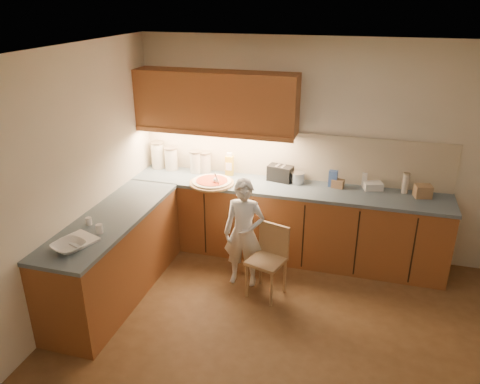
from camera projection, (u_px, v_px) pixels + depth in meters
The scene contains 24 objects.
room at pixel (297, 181), 3.63m from camera, with size 4.54×4.50×2.62m.
l_counter at pixel (231, 232), 5.44m from camera, with size 3.77×2.62×0.92m.
backsplash at pixel (291, 155), 5.66m from camera, with size 3.75×0.02×0.58m, color beige.
upper_cabinets at pixel (216, 101), 5.50m from camera, with size 1.95×0.36×0.73m.
pizza_on_board at pixel (212, 182), 5.58m from camera, with size 0.53×0.53×0.22m.
child at pixel (244, 233), 5.08m from camera, with size 0.45×0.30×1.23m, color white.
wooden_chair at pixel (269, 255), 4.97m from camera, with size 0.44×0.44×0.79m.
mixing_bowl at pixel (69, 247), 4.13m from camera, with size 0.28×0.28×0.07m, color white.
canister_a at pixel (158, 155), 6.05m from camera, with size 0.17×0.17×0.35m.
canister_b at pixel (171, 158), 5.99m from camera, with size 0.17×0.17×0.30m.
canister_c at pixel (196, 162), 5.90m from camera, with size 0.15×0.15×0.28m.
canister_d at pixel (205, 162), 5.92m from camera, with size 0.16×0.16×0.27m.
oil_jug at pixel (229, 165), 5.82m from camera, with size 0.10×0.08×0.29m.
toaster at pixel (280, 173), 5.66m from camera, with size 0.32×0.22×0.19m.
steel_pot at pixel (298, 178), 5.59m from camera, with size 0.18×0.18×0.14m.
blue_box at pixel (333, 179), 5.48m from camera, with size 0.10×0.07×0.20m, color #3658A4.
card_box_a at pixel (338, 184), 5.47m from camera, with size 0.14×0.10×0.10m, color #9A7553.
white_bottle at pixel (364, 180), 5.46m from camera, with size 0.06×0.06×0.17m, color silver.
flat_pack at pixel (373, 186), 5.42m from camera, with size 0.21×0.15×0.08m, color white.
tall_jar at pixel (406, 183), 5.29m from camera, with size 0.08×0.08×0.24m.
card_box_b at pixel (423, 191), 5.21m from camera, with size 0.18×0.14×0.14m, color #A58159.
dough_cloth at pixel (80, 239), 4.31m from camera, with size 0.30×0.24×0.02m, color white.
spice_jar_a at pixel (89, 221), 4.58m from camera, with size 0.06×0.06×0.08m, color white.
spice_jar_b at pixel (99, 229), 4.43m from camera, with size 0.07×0.07×0.09m, color white.
Camera 1 is at (0.49, -3.37, 3.02)m, focal length 35.00 mm.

